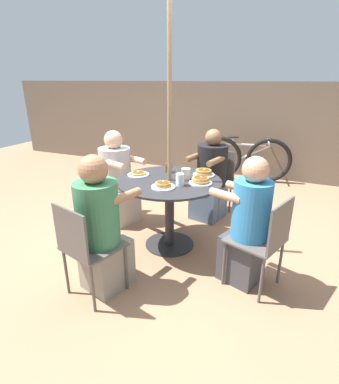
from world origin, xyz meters
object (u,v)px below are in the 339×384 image
diner_north (210,179)px  syrup_bottle (168,167)px  patio_chair_north (216,178)px  pancake_plate_a (200,181)px  patio_table (170,196)px  diner_west (247,227)px  pancake_plate_b (163,186)px  diner_south (101,231)px  pancake_plate_c (204,173)px  drinking_glass_a (180,180)px  coffee_cup (186,174)px  diner_east (117,182)px  pancake_plate_d (138,174)px  patio_chair_east (110,181)px  bicycle (244,159)px  patio_chair_south (86,245)px  patio_chair_west (264,238)px

diner_north → syrup_bottle: diner_north is taller
patio_chair_north → pancake_plate_a: patio_chair_north is taller
patio_table → diner_west: bearing=-19.7°
diner_north → pancake_plate_b: size_ratio=5.00×
diner_south → pancake_plate_a: bearing=73.1°
diner_south → pancake_plate_c: (0.51, 1.15, 0.23)m
diner_south → drinking_glass_a: size_ratio=9.95×
patio_chair_north → drinking_glass_a: 1.19m
patio_chair_north → coffee_cup: size_ratio=7.42×
diner_east → pancake_plate_d: (0.47, -0.30, 0.24)m
patio_chair_east → bicycle: (1.31, 2.19, -0.09)m
diner_south → pancake_plate_a: diner_south is taller
syrup_bottle → diner_east: bearing=174.7°
patio_chair_south → diner_south: (0.04, 0.16, 0.06)m
diner_east → diner_west: (1.68, -0.62, 0.02)m
patio_chair_east → pancake_plate_c: (1.26, -0.09, 0.29)m
drinking_glass_a → bicycle: size_ratio=0.07×
syrup_bottle → patio_chair_west: bearing=-28.4°
patio_chair_east → diner_west: 1.96m
patio_table → patio_chair_north: bearing=77.9°
pancake_plate_a → bicycle: (-0.01, 2.54, -0.38)m
pancake_plate_d → drinking_glass_a: drinking_glass_a is taller
diner_west → pancake_plate_b: 0.84m
patio_chair_east → diner_south: size_ratio=0.70×
patio_chair_north → pancake_plate_b: (-0.19, -1.27, 0.28)m
diner_west → syrup_bottle: diner_west is taller
pancake_plate_c → drinking_glass_a: bearing=-106.4°
bicycle → patio_chair_east: bearing=-130.8°
pancake_plate_c → pancake_plate_d: 0.69m
patio_chair_east → diner_east: bearing=90.0°
diner_north → pancake_plate_c: (0.09, -0.59, 0.26)m
diner_west → patio_chair_east: bearing=89.5°
patio_chair_south → patio_chair_north: bearing=91.5°
bicycle → patio_chair_west: bearing=-86.8°
patio_chair_west → pancake_plate_b: bearing=102.3°
diner_east → coffee_cup: 1.04m
diner_east → coffee_cup: (0.98, -0.22, 0.29)m
diner_west → diner_north: bearing=48.9°
patio_chair_east → diner_east: diner_east is taller
patio_table → pancake_plate_b: (0.04, -0.23, 0.19)m
patio_table → coffee_cup: bearing=33.5°
pancake_plate_c → patio_chair_east: bearing=176.0°
diner_north → patio_chair_west: (0.81, -1.23, -0.03)m
diner_north → pancake_plate_b: diner_north is taller
coffee_cup → patio_chair_north: bearing=85.0°
patio_table → pancake_plate_a: pancake_plate_a is taller
patio_table → drinking_glass_a: size_ratio=8.92×
patio_chair_north → diner_south: diner_south is taller
patio_table → pancake_plate_d: (-0.36, 0.02, 0.19)m
patio_chair_south → coffee_cup: (0.42, 1.12, 0.32)m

